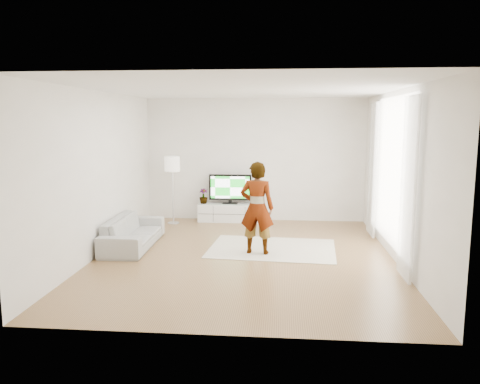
# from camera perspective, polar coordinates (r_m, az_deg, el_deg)

# --- Properties ---
(floor) EXTENTS (6.00, 6.00, 0.00)m
(floor) POSITION_cam_1_polar(r_m,az_deg,el_deg) (8.08, 0.56, -7.83)
(floor) COLOR olive
(floor) RESTS_ON ground
(ceiling) EXTENTS (6.00, 6.00, 0.00)m
(ceiling) POSITION_cam_1_polar(r_m,az_deg,el_deg) (7.76, 0.60, 12.40)
(ceiling) COLOR white
(ceiling) RESTS_ON wall_back
(wall_left) EXTENTS (0.02, 6.00, 2.80)m
(wall_left) POSITION_cam_1_polar(r_m,az_deg,el_deg) (8.37, -16.75, 2.17)
(wall_left) COLOR white
(wall_left) RESTS_ON floor
(wall_right) EXTENTS (0.02, 6.00, 2.80)m
(wall_right) POSITION_cam_1_polar(r_m,az_deg,el_deg) (8.00, 18.73, 1.79)
(wall_right) COLOR white
(wall_right) RESTS_ON floor
(wall_back) EXTENTS (5.00, 0.02, 2.80)m
(wall_back) POSITION_cam_1_polar(r_m,az_deg,el_deg) (10.78, 1.84, 3.92)
(wall_back) COLOR white
(wall_back) RESTS_ON floor
(wall_front) EXTENTS (5.00, 0.02, 2.80)m
(wall_front) POSITION_cam_1_polar(r_m,az_deg,el_deg) (4.85, -2.22, -2.01)
(wall_front) COLOR white
(wall_front) RESTS_ON floor
(window) EXTENTS (0.01, 2.60, 2.50)m
(window) POSITION_cam_1_polar(r_m,az_deg,el_deg) (8.28, 18.13, 2.39)
(window) COLOR white
(window) RESTS_ON wall_right
(curtain_near) EXTENTS (0.04, 0.70, 2.60)m
(curtain_near) POSITION_cam_1_polar(r_m,az_deg,el_deg) (7.02, 19.82, 0.41)
(curtain_near) COLOR white
(curtain_near) RESTS_ON floor
(curtain_far) EXTENTS (0.04, 0.70, 2.60)m
(curtain_far) POSITION_cam_1_polar(r_m,az_deg,el_deg) (9.54, 15.90, 2.66)
(curtain_far) COLOR white
(curtain_far) RESTS_ON floor
(media_console) EXTENTS (1.45, 0.41, 0.41)m
(media_console) POSITION_cam_1_polar(r_m,az_deg,el_deg) (10.76, -1.21, -2.52)
(media_console) COLOR white
(media_console) RESTS_ON floor
(television) EXTENTS (0.97, 0.19, 0.68)m
(television) POSITION_cam_1_polar(r_m,az_deg,el_deg) (10.69, -1.21, 0.50)
(television) COLOR black
(television) RESTS_ON media_console
(game_console) EXTENTS (0.08, 0.17, 0.22)m
(game_console) POSITION_cam_1_polar(r_m,az_deg,el_deg) (10.65, 2.17, -0.92)
(game_console) COLOR white
(game_console) RESTS_ON media_console
(potted_plant) EXTENTS (0.21, 0.21, 0.34)m
(potted_plant) POSITION_cam_1_polar(r_m,az_deg,el_deg) (10.78, -4.48, -0.50)
(potted_plant) COLOR #3F7238
(potted_plant) RESTS_ON media_console
(rug) EXTENTS (2.35, 1.78, 0.01)m
(rug) POSITION_cam_1_polar(r_m,az_deg,el_deg) (8.55, 3.94, -6.87)
(rug) COLOR beige
(rug) RESTS_ON floor
(player) EXTENTS (0.62, 0.43, 1.60)m
(player) POSITION_cam_1_polar(r_m,az_deg,el_deg) (8.05, 2.08, -1.95)
(player) COLOR #334772
(player) RESTS_ON rug
(sofa) EXTENTS (0.77, 1.90, 0.55)m
(sofa) POSITION_cam_1_polar(r_m,az_deg,el_deg) (8.84, -12.90, -4.76)
(sofa) COLOR #A5A5A1
(sofa) RESTS_ON floor
(floor_lamp) EXTENTS (0.34, 0.34, 1.51)m
(floor_lamp) POSITION_cam_1_polar(r_m,az_deg,el_deg) (10.50, -8.26, 3.05)
(floor_lamp) COLOR silver
(floor_lamp) RESTS_ON floor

